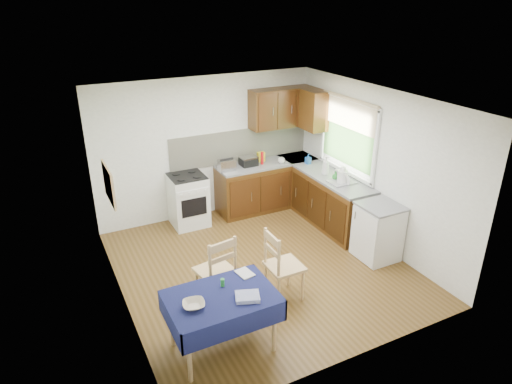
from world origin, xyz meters
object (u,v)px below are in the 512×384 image
chair_near (281,264)px  chair_far (217,269)px  dining_table (222,304)px  kettle (343,176)px  dish_rack (342,181)px  toaster (227,165)px  sandwich_press (249,161)px

chair_near → chair_far: bearing=72.8°
dining_table → kettle: 3.32m
chair_far → kettle: (2.58, 0.90, 0.49)m
dish_rack → kettle: bearing=-100.5°
chair_far → kettle: bearing=-170.5°
toaster → kettle: size_ratio=0.99×
dining_table → toaster: bearing=74.2°
kettle → chair_far: bearing=-160.9°
chair_near → kettle: size_ratio=3.43×
dining_table → dish_rack: (2.86, 1.69, 0.30)m
dish_rack → sandwich_press: bearing=142.6°
kettle → chair_near: bearing=-147.3°
dish_rack → kettle: 0.11m
dining_table → sandwich_press: sandwich_press is taller
toaster → kettle: 2.00m
chair_far → toaster: bearing=-126.1°
chair_near → dish_rack: bearing=-56.7°
dining_table → toaster: size_ratio=4.12×
chair_near → sandwich_press: 2.75m
dish_rack → chair_near: bearing=-129.7°
chair_far → dish_rack: 2.78m
dining_table → toaster: 3.37m
chair_near → toaster: toaster is taller
dining_table → kettle: kettle is taller
toaster → sandwich_press: 0.46m
toaster → chair_near: bearing=-88.9°
dining_table → sandwich_press: bearing=68.1°
sandwich_press → dish_rack: (1.01, -1.42, -0.06)m
chair_far → dining_table: bearing=61.6°
sandwich_press → dish_rack: 1.74m
dining_table → chair_near: bearing=35.1°
chair_near → toaster: 2.59m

